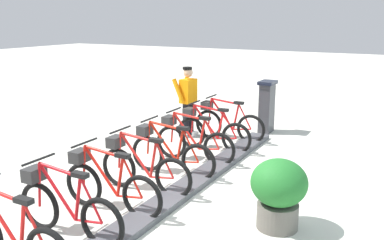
{
  "coord_description": "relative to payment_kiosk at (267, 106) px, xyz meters",
  "views": [
    {
      "loc": [
        -3.21,
        5.58,
        2.79
      ],
      "look_at": [
        0.5,
        -1.3,
        0.9
      ],
      "focal_mm": 39.96,
      "sensor_mm": 36.0,
      "label": 1
    }
  ],
  "objects": [
    {
      "name": "payment_kiosk",
      "position": [
        0.0,
        0.0,
        0.0
      ],
      "size": [
        0.36,
        0.52,
        1.28
      ],
      "color": "#38383D",
      "rests_on": "ground"
    },
    {
      "name": "bike_docked_7",
      "position": [
        0.57,
        7.1,
        -0.24
      ],
      "size": [
        1.72,
        0.54,
        1.02
      ],
      "color": "black",
      "rests_on": "ground"
    },
    {
      "name": "bike_docked_5",
      "position": [
        0.57,
        5.4,
        -0.24
      ],
      "size": [
        1.72,
        0.54,
        1.02
      ],
      "color": "black",
      "rests_on": "ground"
    },
    {
      "name": "dock_rail_base",
      "position": [
        -0.05,
        4.35,
        -0.62
      ],
      "size": [
        0.44,
        7.61,
        0.1
      ],
      "primitive_type": "cube",
      "color": "#47474C",
      "rests_on": "ground"
    },
    {
      "name": "worker_near_rack",
      "position": [
        1.53,
        1.25,
        0.24
      ],
      "size": [
        0.5,
        0.65,
        1.66
      ],
      "color": "white",
      "rests_on": "ground"
    },
    {
      "name": "bike_docked_6",
      "position": [
        0.57,
        6.25,
        -0.24
      ],
      "size": [
        1.72,
        0.54,
        1.02
      ],
      "color": "black",
      "rests_on": "ground"
    },
    {
      "name": "planter_bush",
      "position": [
        -1.76,
        4.71,
        -0.12
      ],
      "size": [
        0.76,
        0.76,
        0.97
      ],
      "color": "#59544C",
      "rests_on": "ground"
    },
    {
      "name": "bike_docked_3",
      "position": [
        0.57,
        3.7,
        -0.24
      ],
      "size": [
        1.72,
        0.54,
        1.02
      ],
      "color": "black",
      "rests_on": "ground"
    },
    {
      "name": "bike_docked_4",
      "position": [
        0.57,
        4.55,
        -0.24
      ],
      "size": [
        1.72,
        0.54,
        1.02
      ],
      "color": "black",
      "rests_on": "ground"
    },
    {
      "name": "ground_plane",
      "position": [
        -0.05,
        4.35,
        -0.67
      ],
      "size": [
        60.0,
        60.0,
        0.0
      ],
      "primitive_type": "plane",
      "color": "beige"
    },
    {
      "name": "bike_docked_2",
      "position": [
        0.57,
        2.84,
        -0.24
      ],
      "size": [
        1.72,
        0.54,
        1.02
      ],
      "color": "black",
      "rests_on": "ground"
    },
    {
      "name": "bike_docked_1",
      "position": [
        0.57,
        1.99,
        -0.24
      ],
      "size": [
        1.72,
        0.54,
        1.02
      ],
      "color": "black",
      "rests_on": "ground"
    },
    {
      "name": "bike_docked_0",
      "position": [
        0.57,
        1.14,
        -0.24
      ],
      "size": [
        1.72,
        0.54,
        1.02
      ],
      "color": "black",
      "rests_on": "ground"
    }
  ]
}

